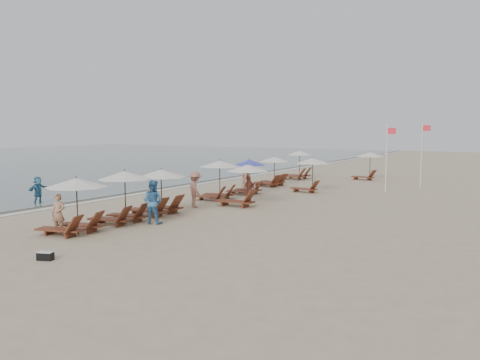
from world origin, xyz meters
The scene contains 22 objects.
ground centered at (0.00, 0.00, 0.00)m, with size 160.00×160.00×0.00m, color tan.
wet_sand_band centered at (-12.50, 10.00, 0.00)m, with size 3.20×140.00×0.01m, color #6B5E4C.
foam_line centered at (-11.20, 10.00, 0.01)m, with size 0.50×140.00×0.02m, color white.
lounger_station_0 centered at (-5.10, -2.85, 1.18)m, with size 2.65×2.40×2.21m.
lounger_station_1 centered at (-5.07, -0.27, 1.19)m, with size 2.61×2.33×2.29m.
lounger_station_2 centered at (-5.20, 2.23, 1.08)m, with size 2.70×2.35×2.18m.
lounger_station_3 centered at (-5.54, 7.86, 1.22)m, with size 2.59×2.35×2.28m.
lounger_station_4 centered at (-5.27, 10.79, 1.15)m, with size 2.36×2.10×2.19m.
lounger_station_5 centered at (-6.03, 15.65, 1.05)m, with size 2.57×2.27×2.12m.
lounger_station_6 centered at (-6.54, 21.06, 1.04)m, with size 2.64×2.24×2.34m.
inland_station_0 centered at (-3.03, 6.45, 1.31)m, with size 2.80×2.24×2.22m.
inland_station_1 centered at (-2.27, 13.75, 1.47)m, with size 2.56×2.24×2.22m.
inland_station_2 centered at (-1.40, 23.44, 1.45)m, with size 2.61×2.24×2.22m.
beachgoer_near centered at (-5.79, -3.02, 0.78)m, with size 0.57×0.37×1.55m, color tan.
beachgoer_mid_a centered at (-3.87, 0.37, 0.95)m, with size 0.92×0.72×1.90m, color teal.
beachgoer_mid_b centered at (-4.95, 4.94, 0.94)m, with size 1.22×0.70×1.89m, color #985F4D.
beachgoer_far_a centered at (-3.48, 7.99, 0.75)m, with size 0.88×0.37×1.50m, color #B05146.
beachgoer_far_b centered at (-6.43, 12.70, 0.85)m, with size 0.83×0.54×1.69m, color #A57359.
waterline_walker centered at (-13.15, 1.55, 0.76)m, with size 1.41×0.45×1.52m, color teal.
duffel_bag centered at (-2.75, -5.99, 0.14)m, with size 0.54×0.40×0.27m.
flag_pole_near centered at (1.93, 16.54, 2.43)m, with size 0.60×0.08×4.37m.
flag_pole_far centered at (3.34, 20.43, 2.53)m, with size 0.60×0.08×4.56m.
Camera 1 is at (10.30, -15.83, 4.09)m, focal length 37.05 mm.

